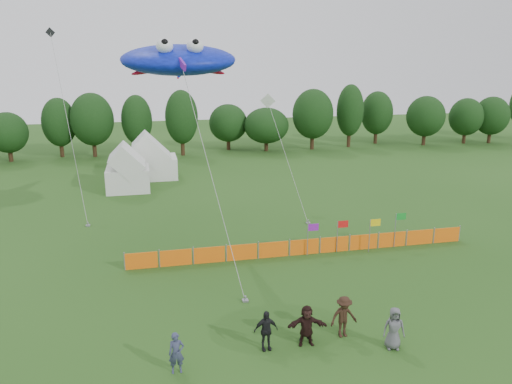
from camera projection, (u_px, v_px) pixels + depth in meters
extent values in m
plane|color=#234C16|center=(286.00, 342.00, 21.83)|extent=(160.00, 160.00, 0.00)
cylinder|color=#382314|center=(10.00, 154.00, 59.01)|extent=(0.50, 0.50, 1.91)
ellipsoid|color=black|center=(8.00, 133.00, 58.36)|extent=(4.61, 4.61, 4.30)
cylinder|color=#382314|center=(62.00, 147.00, 61.72)|extent=(0.50, 0.50, 2.38)
ellipsoid|color=black|center=(59.00, 122.00, 60.90)|extent=(4.09, 4.09, 5.35)
cylinder|color=#382314|center=(94.00, 146.00, 61.76)|extent=(0.50, 0.50, 2.57)
ellipsoid|color=black|center=(92.00, 119.00, 60.87)|extent=(5.20, 5.20, 5.79)
cylinder|color=#382314|center=(138.00, 145.00, 62.83)|extent=(0.50, 0.50, 2.46)
ellipsoid|color=black|center=(137.00, 120.00, 61.98)|extent=(3.78, 3.78, 5.55)
cylinder|color=#382314|center=(183.00, 145.00, 62.63)|extent=(0.50, 0.50, 2.66)
ellipsoid|color=black|center=(182.00, 117.00, 61.71)|extent=(4.05, 4.05, 5.99)
cylinder|color=#382314|center=(228.00, 142.00, 66.49)|extent=(0.50, 0.50, 1.98)
ellipsoid|color=black|center=(228.00, 123.00, 65.81)|extent=(5.06, 5.06, 4.46)
cylinder|color=#382314|center=(266.00, 144.00, 65.65)|extent=(0.50, 0.50, 1.86)
ellipsoid|color=black|center=(266.00, 126.00, 65.01)|extent=(5.86, 5.86, 4.18)
cylinder|color=#382314|center=(312.00, 140.00, 66.69)|extent=(0.50, 0.50, 2.62)
ellipsoid|color=black|center=(313.00, 114.00, 65.80)|extent=(5.41, 5.41, 5.89)
cylinder|color=#382314|center=(349.00, 137.00, 68.41)|extent=(0.50, 0.50, 2.78)
ellipsoid|color=black|center=(350.00, 110.00, 67.45)|extent=(3.67, 3.67, 6.26)
cylinder|color=#382314|center=(376.00, 135.00, 71.26)|extent=(0.50, 0.50, 2.42)
ellipsoid|color=black|center=(377.00, 113.00, 70.43)|extent=(4.46, 4.46, 5.44)
cylinder|color=#382314|center=(424.00, 137.00, 69.97)|extent=(0.50, 0.50, 2.24)
ellipsoid|color=black|center=(426.00, 116.00, 69.20)|extent=(5.26, 5.26, 5.03)
cylinder|color=#382314|center=(464.00, 136.00, 71.35)|extent=(0.50, 0.50, 2.10)
ellipsoid|color=black|center=(466.00, 117.00, 70.63)|extent=(4.74, 4.74, 4.73)
cylinder|color=#382314|center=(489.00, 135.00, 71.69)|extent=(0.50, 0.50, 2.16)
ellipsoid|color=black|center=(492.00, 116.00, 70.95)|extent=(4.88, 4.88, 4.87)
cube|color=silver|center=(128.00, 179.00, 46.37)|extent=(3.87, 3.87, 2.13)
cube|color=white|center=(152.00, 167.00, 51.08)|extent=(4.93, 3.94, 2.17)
cube|color=orange|center=(141.00, 261.00, 29.20)|extent=(1.90, 0.06, 1.00)
cube|color=orange|center=(176.00, 258.00, 29.62)|extent=(1.90, 0.06, 1.00)
cube|color=orange|center=(209.00, 255.00, 30.04)|extent=(1.90, 0.06, 1.00)
cube|color=orange|center=(242.00, 252.00, 30.46)|extent=(1.90, 0.06, 1.00)
cube|color=orange|center=(273.00, 250.00, 30.88)|extent=(1.90, 0.06, 1.00)
cube|color=orange|center=(304.00, 247.00, 31.31)|extent=(1.90, 0.06, 1.00)
cube|color=orange|center=(334.00, 244.00, 31.73)|extent=(1.90, 0.06, 1.00)
cube|color=orange|center=(363.00, 242.00, 32.15)|extent=(1.90, 0.06, 1.00)
cube|color=orange|center=(392.00, 240.00, 32.57)|extent=(1.90, 0.06, 1.00)
cube|color=orange|center=(420.00, 237.00, 32.99)|extent=(1.90, 0.06, 1.00)
cube|color=orange|center=(447.00, 235.00, 33.41)|extent=(1.90, 0.06, 1.00)
cylinder|color=gray|center=(308.00, 240.00, 31.03)|extent=(0.06, 0.06, 2.06)
cube|color=purple|center=(313.00, 227.00, 30.89)|extent=(0.70, 0.02, 0.45)
cylinder|color=gray|center=(337.00, 237.00, 31.54)|extent=(0.06, 0.06, 2.08)
cube|color=red|center=(343.00, 224.00, 31.40)|extent=(0.70, 0.02, 0.45)
cylinder|color=gray|center=(369.00, 236.00, 31.55)|extent=(0.06, 0.06, 2.17)
cube|color=yellow|center=(375.00, 223.00, 31.40)|extent=(0.70, 0.02, 0.45)
cylinder|color=gray|center=(395.00, 230.00, 32.38)|extent=(0.06, 0.06, 2.30)
cube|color=#148C26|center=(401.00, 216.00, 32.21)|extent=(0.70, 0.02, 0.45)
imported|color=#343957|center=(176.00, 353.00, 19.49)|extent=(0.63, 0.43, 1.71)
imported|color=black|center=(308.00, 324.00, 21.69)|extent=(0.79, 0.62, 1.61)
imported|color=black|center=(344.00, 317.00, 22.00)|extent=(1.29, 0.80, 1.93)
imported|color=black|center=(266.00, 330.00, 21.03)|extent=(1.06, 0.47, 1.79)
imported|color=#55555B|center=(394.00, 328.00, 21.11)|extent=(1.04, 0.81, 1.87)
imported|color=black|center=(307.00, 325.00, 21.37)|extent=(1.76, 0.77, 1.84)
ellipsoid|color=#0F25E2|center=(179.00, 60.00, 27.95)|extent=(6.69, 5.24, 2.25)
sphere|color=white|center=(165.00, 46.00, 26.29)|extent=(0.90, 0.90, 0.90)
sphere|color=white|center=(195.00, 46.00, 26.62)|extent=(0.90, 0.90, 0.90)
ellipsoid|color=#B90924|center=(148.00, 71.00, 27.95)|extent=(1.89, 0.83, 0.30)
ellipsoid|color=#B90924|center=(209.00, 70.00, 28.67)|extent=(1.89, 0.83, 0.30)
cube|color=purple|center=(182.00, 64.00, 25.68)|extent=(0.37, 0.96, 0.70)
cylinder|color=#A5A5A5|center=(213.00, 182.00, 25.72)|extent=(2.46, 4.47, 11.60)
cube|color=gray|center=(245.00, 300.00, 25.40)|extent=(0.30, 0.30, 0.10)
cube|color=white|center=(268.00, 101.00, 42.16)|extent=(1.27, 0.35, 1.27)
cylinder|color=#A5A5A5|center=(287.00, 158.00, 39.69)|extent=(1.24, 7.90, 8.45)
cube|color=gray|center=(308.00, 223.00, 37.20)|extent=(0.30, 0.30, 0.10)
cube|color=black|center=(50.00, 32.00, 42.32)|extent=(0.83, 0.24, 0.83)
cylinder|color=#A5A5A5|center=(68.00, 122.00, 39.50)|extent=(2.93, 10.59, 14.05)
cube|color=gray|center=(88.00, 225.00, 36.66)|extent=(0.30, 0.30, 0.10)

